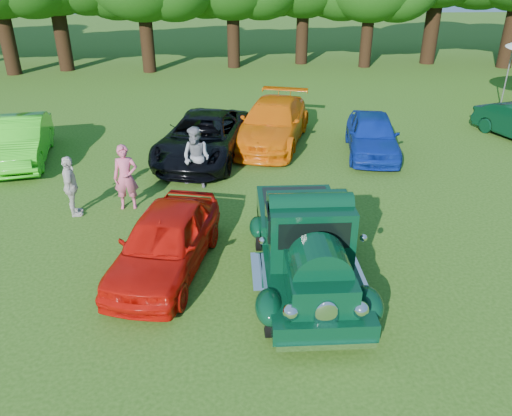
{
  "coord_description": "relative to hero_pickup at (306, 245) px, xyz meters",
  "views": [
    {
      "loc": [
        -0.26,
        -8.81,
        6.29
      ],
      "look_at": [
        0.3,
        1.54,
        1.1
      ],
      "focal_mm": 35.0,
      "sensor_mm": 36.0,
      "label": 1
    }
  ],
  "objects": [
    {
      "name": "back_car_lime",
      "position": [
        -8.68,
        7.63,
        -0.12
      ],
      "size": [
        2.42,
        4.72,
        1.48
      ],
      "primitive_type": "imported",
      "rotation": [
        0.0,
        0.0,
        0.2
      ],
      "color": "green",
      "rests_on": "ground"
    },
    {
      "name": "back_car_blue",
      "position": [
        3.48,
        7.7,
        -0.14
      ],
      "size": [
        2.37,
        4.45,
        1.44
      ],
      "primitive_type": "imported",
      "rotation": [
        0.0,
        0.0,
        -0.16
      ],
      "color": "#0D2896",
      "rests_on": "ground"
    },
    {
      "name": "spectator_white",
      "position": [
        -5.84,
        3.41,
        -0.02
      ],
      "size": [
        0.61,
        1.05,
        1.69
      ],
      "primitive_type": "imported",
      "rotation": [
        0.0,
        0.0,
        1.78
      ],
      "color": "beige",
      "rests_on": "ground"
    },
    {
      "name": "back_car_black",
      "position": [
        -2.47,
        7.58,
        -0.1
      ],
      "size": [
        3.72,
        5.93,
        1.53
      ],
      "primitive_type": "imported",
      "rotation": [
        0.0,
        0.0,
        -0.23
      ],
      "color": "black",
      "rests_on": "ground"
    },
    {
      "name": "red_convertible",
      "position": [
        -3.04,
        0.58,
        -0.14
      ],
      "size": [
        2.61,
        4.49,
        1.44
      ],
      "primitive_type": "imported",
      "rotation": [
        0.0,
        0.0,
        -0.23
      ],
      "color": "red",
      "rests_on": "ground"
    },
    {
      "name": "spectator_grey",
      "position": [
        -2.58,
        5.13,
        0.08
      ],
      "size": [
        1.15,
        1.08,
        1.88
      ],
      "primitive_type": "imported",
      "rotation": [
        0.0,
        0.0,
        -0.54
      ],
      "color": "gray",
      "rests_on": "ground"
    },
    {
      "name": "hero_pickup",
      "position": [
        0.0,
        0.0,
        0.0
      ],
      "size": [
        2.37,
        5.08,
        1.99
      ],
      "color": "black",
      "rests_on": "ground"
    },
    {
      "name": "back_car_orange",
      "position": [
        0.04,
        9.04,
        -0.07
      ],
      "size": [
        3.68,
        5.89,
        1.59
      ],
      "primitive_type": "imported",
      "rotation": [
        0.0,
        0.0,
        -0.29
      ],
      "color": "orange",
      "rests_on": "ground"
    },
    {
      "name": "ground",
      "position": [
        -1.29,
        -0.19,
        -0.86
      ],
      "size": [
        120.0,
        120.0,
        0.0
      ],
      "primitive_type": "plane",
      "color": "#294F12",
      "rests_on": "ground"
    },
    {
      "name": "spectator_pink",
      "position": [
        -4.44,
        3.78,
        0.06
      ],
      "size": [
        0.71,
        0.5,
        1.84
      ],
      "primitive_type": "imported",
      "rotation": [
        0.0,
        0.0,
        0.09
      ],
      "color": "#C75272",
      "rests_on": "ground"
    }
  ]
}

